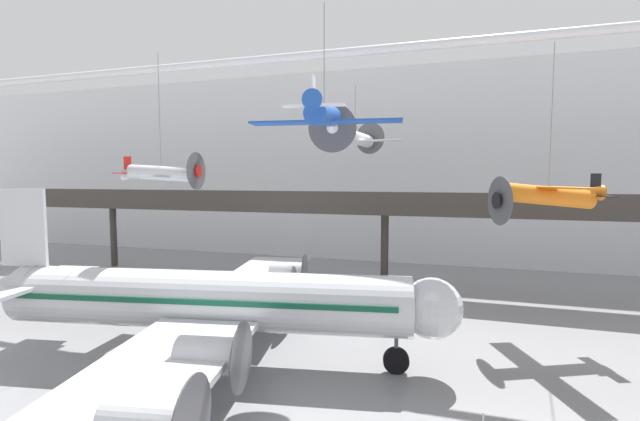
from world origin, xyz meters
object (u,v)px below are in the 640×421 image
object	(u,v)px
suspended_plane_orange_highwing	(549,195)
suspended_plane_silver_racer	(161,173)
suspended_plane_blue_trainer	(324,116)
airliner_silver_main	(205,301)
suspended_plane_white_twin	(355,138)

from	to	relation	value
suspended_plane_orange_highwing	suspended_plane_silver_racer	bearing A→B (deg)	-10.88
suspended_plane_orange_highwing	suspended_plane_blue_trainer	bearing A→B (deg)	15.64
airliner_silver_main	suspended_plane_white_twin	xyz separation A→B (m)	(4.06, 17.92, 9.97)
suspended_plane_orange_highwing	suspended_plane_blue_trainer	world-z (taller)	suspended_plane_blue_trainer
airliner_silver_main	suspended_plane_blue_trainer	size ratio (longest dim) A/B	4.11
airliner_silver_main	suspended_plane_white_twin	bearing A→B (deg)	67.50
suspended_plane_white_twin	suspended_plane_orange_highwing	size ratio (longest dim) A/B	0.78
suspended_plane_blue_trainer	suspended_plane_silver_racer	bearing A→B (deg)	64.36
airliner_silver_main	suspended_plane_white_twin	world-z (taller)	suspended_plane_white_twin
suspended_plane_white_twin	suspended_plane_silver_racer	world-z (taller)	suspended_plane_white_twin
suspended_plane_silver_racer	suspended_plane_blue_trainer	world-z (taller)	suspended_plane_blue_trainer
airliner_silver_main	suspended_plane_orange_highwing	size ratio (longest dim) A/B	2.83
suspended_plane_blue_trainer	airliner_silver_main	bearing A→B (deg)	86.18
airliner_silver_main	suspended_plane_silver_racer	size ratio (longest dim) A/B	3.48
suspended_plane_silver_racer	suspended_plane_orange_highwing	xyz separation A→B (m)	(23.77, 4.73, -1.31)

